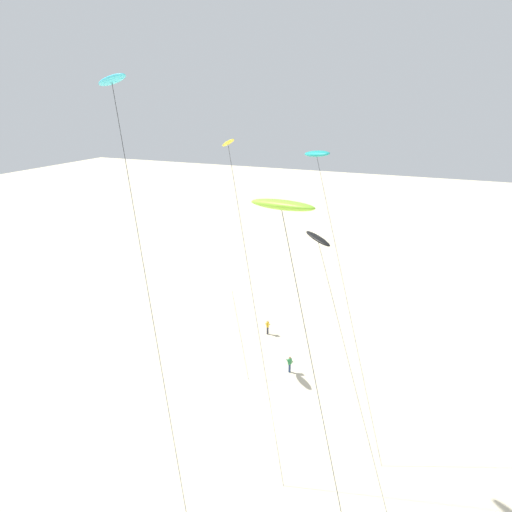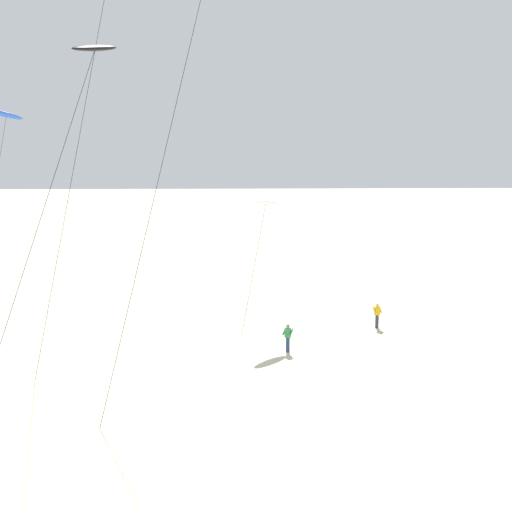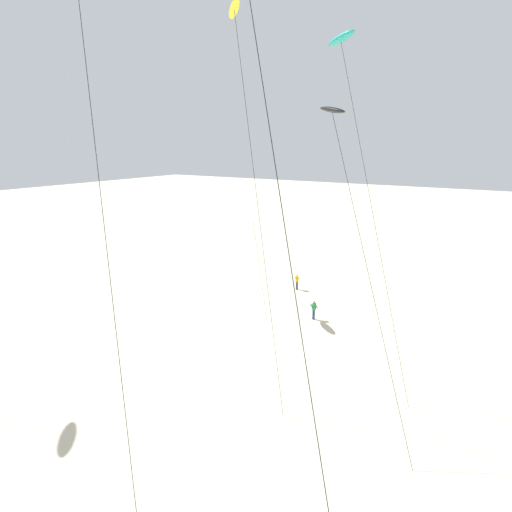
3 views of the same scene
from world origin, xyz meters
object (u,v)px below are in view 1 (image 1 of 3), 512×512
Objects in this scene: kite_white at (232,288)px; kite_flyer_middle at (290,364)px; kite_teal at (317,155)px; kite_flyer_nearest at (268,327)px; kite_yellow at (230,153)px; kite_lime at (282,208)px; kite_cyan at (114,92)px; kite_black at (319,241)px.

kite_white is 5.16× the size of kite_flyer_middle.
kite_teal is 12.90× the size of kite_flyer_nearest.
kite_teal reaches higher than kite_flyer_middle.
kite_yellow reaches higher than kite_teal.
kite_teal reaches higher than kite_white.
kite_lime is at bearing -145.39° from kite_yellow.
kite_lime reaches higher than kite_flyer_nearest.
kite_lime is (-16.78, -3.53, 0.03)m from kite_teal.
kite_cyan is 15.63× the size of kite_flyer_middle.
kite_teal is 17.14m from kite_lime.
kite_yellow is 1.05× the size of kite_lime.
kite_flyer_nearest is at bearing 37.28° from kite_flyer_middle.
kite_flyer_middle is at bearing 27.31° from kite_black.
kite_black is at bearing -148.48° from kite_flyer_nearest.
kite_flyer_middle is at bearing -6.68° from kite_yellow.
kite_teal is at bearing -143.67° from kite_flyer_middle.
kite_white is 25.80m from kite_cyan.
kite_black is 24.17m from kite_flyer_nearest.
kite_lime is 29.80m from kite_flyer_middle.
kite_flyer_middle is (-6.28, -4.78, 0.00)m from kite_flyer_nearest.
kite_lime is (-19.88, -12.06, 12.86)m from kite_white.
kite_flyer_nearest is 1.00× the size of kite_flyer_middle.
kite_lime is (-11.37, -1.66, 4.71)m from kite_black.
kite_black is at bearing -152.69° from kite_flyer_middle.
kite_flyer_nearest and kite_flyer_middle have the same top height.
kite_cyan reaches higher than kite_white.
kite_black is 10.08× the size of kite_flyer_nearest.
kite_flyer_nearest is at bearing 6.87° from kite_cyan.
kite_teal reaches higher than kite_black.
kite_cyan is at bearing 177.39° from kite_yellow.
kite_lime reaches higher than kite_flyer_middle.
kite_black is (-8.51, -10.40, 8.15)m from kite_white.
kite_teal reaches higher than kite_lime.
kite_black is at bearing -88.58° from kite_yellow.
kite_cyan reaches higher than kite_black.
kite_white is 26.57m from kite_lime.
kite_yellow is 13.55× the size of kite_flyer_nearest.
kite_yellow is 13.55× the size of kite_flyer_middle.
kite_teal is 1.00× the size of kite_lime.
kite_cyan reaches higher than kite_lime.
kite_flyer_middle is at bearing -4.59° from kite_cyan.
kite_cyan reaches higher than kite_teal.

